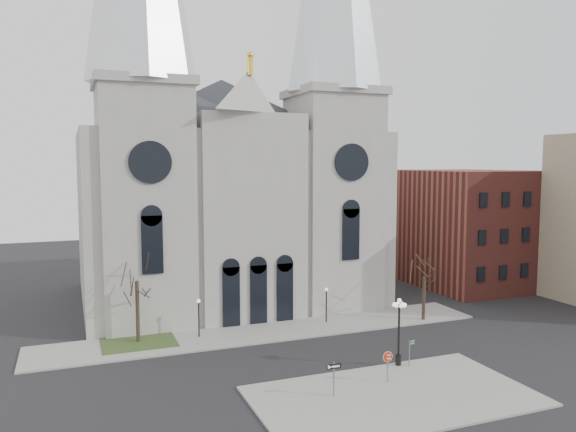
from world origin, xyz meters
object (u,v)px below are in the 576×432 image
object	(u,v)px
stop_sign	(388,360)
one_way_sign	(334,373)
street_name_sign	(410,350)
globe_lamp	(399,323)

from	to	relation	value
stop_sign	one_way_sign	bearing A→B (deg)	-146.96
one_way_sign	street_name_sign	bearing A→B (deg)	24.64
stop_sign	street_name_sign	size ratio (longest dim) A/B	1.11
stop_sign	globe_lamp	distance (m)	3.80
one_way_sign	globe_lamp	bearing A→B (deg)	29.57
street_name_sign	stop_sign	bearing A→B (deg)	-169.36
globe_lamp	one_way_sign	distance (m)	7.75
street_name_sign	globe_lamp	bearing A→B (deg)	126.35
stop_sign	one_way_sign	size ratio (longest dim) A/B	0.97
one_way_sign	street_name_sign	distance (m)	8.06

